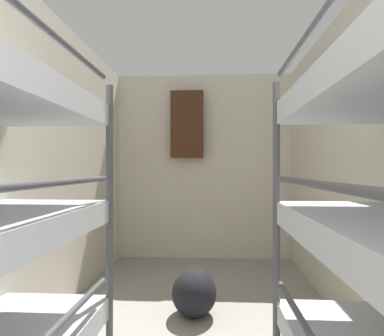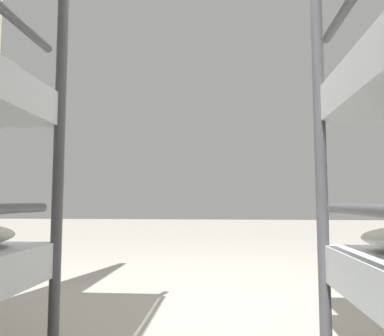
{
  "view_description": "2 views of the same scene",
  "coord_description": "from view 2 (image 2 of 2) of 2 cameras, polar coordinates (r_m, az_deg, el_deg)",
  "views": [
    {
      "loc": [
        0.13,
        0.33,
        1.24
      ],
      "look_at": [
        -0.09,
        3.96,
        1.24
      ],
      "focal_mm": 32.0,
      "sensor_mm": 36.0,
      "label": 1
    },
    {
      "loc": [
        -0.14,
        2.02,
        0.6
      ],
      "look_at": [
        -0.05,
        0.89,
        0.7
      ],
      "focal_mm": 35.0,
      "sensor_mm": 36.0,
      "label": 2
    }
  ],
  "objects": [
    {
      "name": "ground_plane",
      "position": [
        2.11,
        0.67,
        -21.64
      ],
      "size": [
        20.0,
        20.0,
        0.0
      ],
      "primitive_type": "plane",
      "color": "gray"
    }
  ]
}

